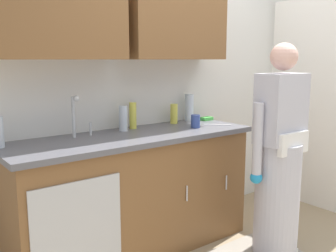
% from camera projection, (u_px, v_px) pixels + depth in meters
% --- Properties ---
extents(kitchen_wall_with_uppers, '(4.80, 0.44, 2.70)m').
position_uv_depth(kitchen_wall_with_uppers, '(154.00, 62.00, 3.29)').
color(kitchen_wall_with_uppers, silver).
rests_on(kitchen_wall_with_uppers, ground).
extents(closet_door_panel, '(0.04, 1.10, 2.10)m').
position_uv_depth(closet_door_panel, '(317.00, 105.00, 3.85)').
color(closet_door_panel, silver).
rests_on(closet_door_panel, ground).
extents(counter_cabinet, '(1.90, 0.62, 0.90)m').
position_uv_depth(counter_cabinet, '(133.00, 196.00, 2.99)').
color(counter_cabinet, brown).
rests_on(counter_cabinet, ground).
extents(countertop, '(1.96, 0.66, 0.04)m').
position_uv_depth(countertop, '(132.00, 137.00, 2.91)').
color(countertop, '#595960').
rests_on(countertop, counter_cabinet).
extents(sink, '(0.50, 0.36, 0.35)m').
position_uv_depth(sink, '(88.00, 142.00, 2.69)').
color(sink, '#B7BABF').
rests_on(sink, counter_cabinet).
extents(person_at_sink, '(0.55, 0.34, 1.62)m').
position_uv_depth(person_at_sink, '(278.00, 167.00, 2.90)').
color(person_at_sink, white).
rests_on(person_at_sink, ground).
extents(bottle_cleaner_spray, '(0.07, 0.07, 0.20)m').
position_uv_depth(bottle_cleaner_spray, '(123.00, 118.00, 3.02)').
color(bottle_cleaner_spray, silver).
rests_on(bottle_cleaner_spray, countertop).
extents(bottle_water_short, '(0.07, 0.07, 0.17)m').
position_uv_depth(bottle_water_short, '(174.00, 114.00, 3.38)').
color(bottle_water_short, '#D8D14C').
rests_on(bottle_water_short, countertop).
extents(bottle_dish_liquid, '(0.06, 0.06, 0.22)m').
position_uv_depth(bottle_dish_liquid, '(133.00, 116.00, 3.12)').
color(bottle_dish_liquid, '#D8D14C').
rests_on(bottle_dish_liquid, countertop).
extents(bottle_soap, '(0.08, 0.08, 0.25)m').
position_uv_depth(bottle_soap, '(189.00, 108.00, 3.50)').
color(bottle_soap, silver).
rests_on(bottle_soap, countertop).
extents(cup_by_sink, '(0.08, 0.08, 0.11)m').
position_uv_depth(cup_by_sink, '(195.00, 121.00, 3.17)').
color(cup_by_sink, '#33478C').
rests_on(cup_by_sink, countertop).
extents(knife_on_counter, '(0.19, 0.18, 0.01)m').
position_uv_depth(knife_on_counter, '(217.00, 125.00, 3.31)').
color(knife_on_counter, silver).
rests_on(knife_on_counter, countertop).
extents(sponge, '(0.11, 0.07, 0.03)m').
position_uv_depth(sponge, '(206.00, 119.00, 3.57)').
color(sponge, '#4CBF4C').
rests_on(sponge, countertop).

